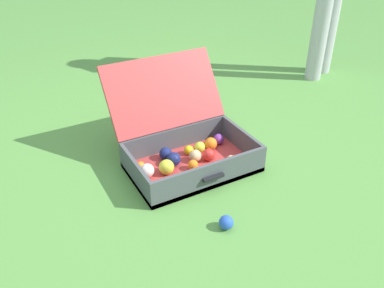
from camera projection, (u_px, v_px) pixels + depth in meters
ground_plane at (189, 171)px, 2.06m from camera, size 16.00×16.00×0.00m
open_suitcase at (184, 143)px, 2.09m from camera, size 0.63×0.65×0.48m
stray_ball_on_grass at (226, 222)px, 1.70m from camera, size 0.06×0.06×0.06m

